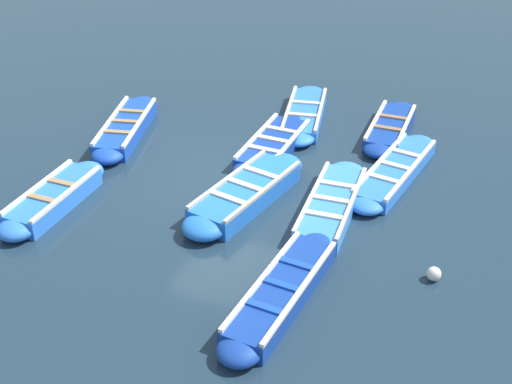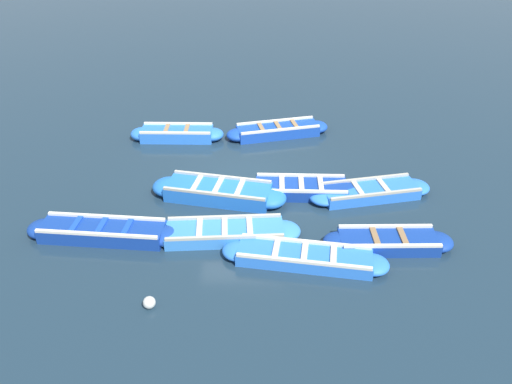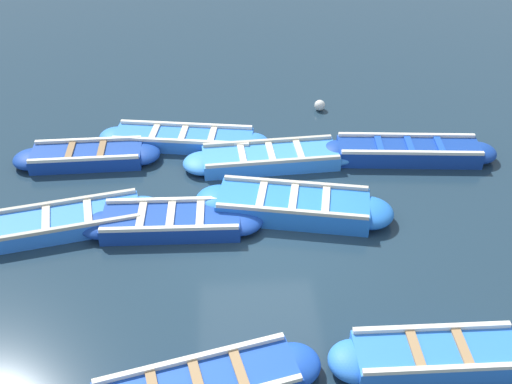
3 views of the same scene
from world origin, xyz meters
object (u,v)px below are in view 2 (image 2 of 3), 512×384
object	(u,v)px
boat_broadside	(218,192)
boat_centre	(304,257)
boat_inner_gap	(177,134)
boat_near_quay	(388,242)
boat_alongside	(301,189)
boat_stern_in	(103,232)
buoy_orange_near	(149,302)
boat_far_corner	(225,233)
boat_bow_out	(370,192)
boat_end_of_row	(278,131)

from	to	relation	value
boat_broadside	boat_centre	size ratio (longest dim) A/B	0.99
boat_inner_gap	boat_near_quay	bearing A→B (deg)	-43.92
boat_near_quay	boat_centre	size ratio (longest dim) A/B	0.80
boat_alongside	boat_broadside	world-z (taller)	boat_broadside
boat_centre	boat_alongside	bearing A→B (deg)	87.91
boat_near_quay	boat_stern_in	xyz separation A→B (m)	(-6.91, 0.26, 0.03)
boat_centre	buoy_orange_near	world-z (taller)	boat_centre
boat_far_corner	buoy_orange_near	xyz separation A→B (m)	(-1.40, -2.34, -0.03)
boat_alongside	boat_far_corner	bearing A→B (deg)	-134.31
boat_near_quay	boat_centre	xyz separation A→B (m)	(-2.04, -0.59, -0.00)
boat_stern_in	buoy_orange_near	xyz separation A→B (m)	(1.59, -2.30, -0.05)
boat_alongside	boat_stern_in	size ratio (longest dim) A/B	0.89
boat_inner_gap	boat_near_quay	xyz separation A→B (m)	(5.88, -5.67, -0.04)
boat_centre	boat_stern_in	world-z (taller)	boat_stern_in
boat_near_quay	boat_bow_out	world-z (taller)	boat_near_quay
boat_inner_gap	boat_end_of_row	world-z (taller)	boat_inner_gap
boat_centre	boat_stern_in	distance (m)	4.95
boat_broadside	buoy_orange_near	xyz separation A→B (m)	(-1.11, -4.11, -0.07)
boat_end_of_row	buoy_orange_near	world-z (taller)	boat_end_of_row
boat_broadside	boat_near_quay	bearing A→B (deg)	-26.05
boat_far_corner	boat_bow_out	xyz separation A→B (m)	(3.89, 1.92, -0.00)
boat_alongside	boat_broadside	bearing A→B (deg)	-173.16
boat_alongside	boat_broadside	distance (m)	2.30
boat_alongside	boat_far_corner	distance (m)	2.85
boat_inner_gap	buoy_orange_near	distance (m)	7.73
boat_inner_gap	boat_broadside	distance (m)	3.97
boat_near_quay	boat_bow_out	bearing A→B (deg)	90.79
boat_alongside	boat_centre	distance (m)	2.93
boat_alongside	boat_stern_in	distance (m)	5.39
boat_near_quay	boat_broadside	size ratio (longest dim) A/B	0.81
boat_near_quay	boat_far_corner	xyz separation A→B (m)	(-3.92, 0.30, 0.00)
boat_end_of_row	boat_stern_in	distance (m)	7.24
boat_end_of_row	boat_bow_out	size ratio (longest dim) A/B	1.01
boat_end_of_row	boat_alongside	bearing A→B (deg)	-81.24
boat_alongside	boat_far_corner	world-z (taller)	boat_alongside
buoy_orange_near	boat_near_quay	bearing A→B (deg)	21.02
boat_alongside	boat_centre	world-z (taller)	boat_alongside
boat_inner_gap	buoy_orange_near	size ratio (longest dim) A/B	11.89
boat_end_of_row	boat_alongside	size ratio (longest dim) A/B	1.06
boat_near_quay	boat_inner_gap	bearing A→B (deg)	136.08
boat_end_of_row	buoy_orange_near	xyz separation A→B (m)	(-2.83, -8.04, -0.05)
boat_end_of_row	buoy_orange_near	distance (m)	8.52
boat_broadside	boat_far_corner	distance (m)	1.79
buoy_orange_near	boat_bow_out	bearing A→B (deg)	38.82
boat_end_of_row	boat_alongside	world-z (taller)	boat_end_of_row
boat_broadside	boat_bow_out	size ratio (longest dim) A/B	1.09
boat_broadside	boat_stern_in	xyz separation A→B (m)	(-2.69, -1.80, -0.02)
boat_end_of_row	boat_far_corner	world-z (taller)	boat_end_of_row
boat_inner_gap	boat_end_of_row	size ratio (longest dim) A/B	0.87
boat_broadside	buoy_orange_near	bearing A→B (deg)	-105.09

